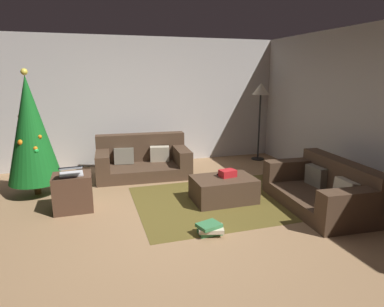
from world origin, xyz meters
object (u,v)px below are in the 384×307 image
(laptop, at_px, (71,172))
(book_stack, at_px, (210,229))
(couch_left, at_px, (143,160))
(couch_right, at_px, (326,189))
(side_table, at_px, (73,192))
(tv_remote, at_px, (222,175))
(ottoman, at_px, (223,189))
(christmas_tree, at_px, (31,130))
(corner_lamp, at_px, (261,95))
(gift_box, at_px, (228,173))

(laptop, height_order, book_stack, laptop)
(couch_left, bearing_deg, couch_right, 137.02)
(laptop, bearing_deg, side_table, 93.36)
(couch_left, distance_m, couch_right, 3.27)
(tv_remote, height_order, book_stack, tv_remote)
(ottoman, relative_size, book_stack, 2.61)
(christmas_tree, bearing_deg, laptop, -57.30)
(ottoman, xyz_separation_m, book_stack, (-0.57, -0.96, -0.11))
(couch_right, bearing_deg, couch_left, 47.86)
(side_table, relative_size, book_stack, 1.48)
(book_stack, distance_m, corner_lamp, 4.02)
(tv_remote, height_order, laptop, laptop)
(christmas_tree, bearing_deg, couch_right, -23.99)
(ottoman, distance_m, tv_remote, 0.21)
(side_table, bearing_deg, ottoman, -8.54)
(tv_remote, distance_m, christmas_tree, 3.00)
(couch_right, bearing_deg, corner_lamp, -3.84)
(gift_box, relative_size, laptop, 0.53)
(ottoman, relative_size, tv_remote, 5.72)
(tv_remote, height_order, side_table, side_table)
(side_table, bearing_deg, book_stack, -39.22)
(side_table, distance_m, book_stack, 2.03)
(couch_left, height_order, laptop, couch_left)
(tv_remote, bearing_deg, book_stack, -149.59)
(couch_left, bearing_deg, laptop, 54.09)
(couch_right, height_order, christmas_tree, christmas_tree)
(couch_right, bearing_deg, tv_remote, 64.98)
(couch_right, distance_m, book_stack, 1.92)
(corner_lamp, bearing_deg, christmas_tree, -168.32)
(laptop, bearing_deg, couch_right, -14.49)
(couch_left, relative_size, book_stack, 4.96)
(side_table, height_order, laptop, laptop)
(tv_remote, bearing_deg, gift_box, -74.18)
(corner_lamp, bearing_deg, couch_left, -172.49)
(gift_box, bearing_deg, tv_remote, 136.56)
(ottoman, bearing_deg, couch_left, 118.60)
(ottoman, distance_m, gift_box, 0.25)
(ottoman, bearing_deg, corner_lamp, 50.68)
(gift_box, bearing_deg, ottoman, -158.12)
(christmas_tree, bearing_deg, couch_left, 17.64)
(tv_remote, height_order, corner_lamp, corner_lamp)
(book_stack, bearing_deg, couch_right, 9.72)
(ottoman, xyz_separation_m, christmas_tree, (-2.72, 1.16, 0.85))
(gift_box, relative_size, tv_remote, 1.47)
(christmas_tree, bearing_deg, book_stack, -44.64)
(christmas_tree, bearing_deg, gift_box, -22.00)
(couch_right, distance_m, gift_box, 1.42)
(ottoman, xyz_separation_m, laptop, (-2.14, 0.26, 0.39))
(book_stack, bearing_deg, side_table, 140.78)
(ottoman, relative_size, christmas_tree, 0.47)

